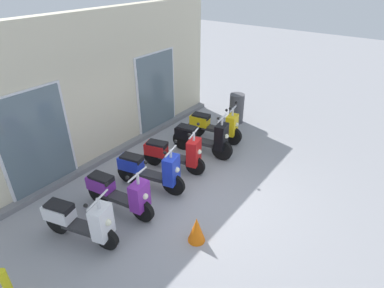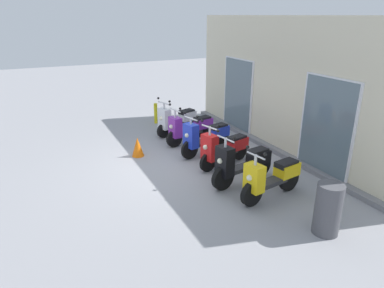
% 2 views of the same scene
% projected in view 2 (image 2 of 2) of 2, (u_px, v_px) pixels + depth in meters
% --- Properties ---
extents(ground_plane, '(40.00, 40.00, 0.00)m').
position_uv_depth(ground_plane, '(178.00, 167.00, 8.55)').
color(ground_plane, '#939399').
extents(storefront_facade, '(8.06, 0.50, 3.53)m').
position_uv_depth(storefront_facade, '(281.00, 88.00, 9.17)').
color(storefront_facade, beige).
rests_on(storefront_facade, ground_plane).
extents(scooter_white, '(0.77, 1.47, 1.21)m').
position_uv_depth(scooter_white, '(176.00, 120.00, 10.72)').
color(scooter_white, black).
rests_on(scooter_white, ground_plane).
extents(scooter_purple, '(0.63, 1.59, 1.21)m').
position_uv_depth(scooter_purple, '(190.00, 128.00, 9.95)').
color(scooter_purple, black).
rests_on(scooter_purple, ground_plane).
extents(scooter_blue, '(0.72, 1.63, 1.22)m').
position_uv_depth(scooter_blue, '(205.00, 136.00, 9.17)').
color(scooter_blue, black).
rests_on(scooter_blue, ground_plane).
extents(scooter_red, '(0.76, 1.56, 1.24)m').
position_uv_depth(scooter_red, '(224.00, 148.00, 8.46)').
color(scooter_red, black).
rests_on(scooter_red, ground_plane).
extents(scooter_black, '(0.64, 1.68, 1.29)m').
position_uv_depth(scooter_black, '(242.00, 163.00, 7.56)').
color(scooter_black, black).
rests_on(scooter_black, ground_plane).
extents(scooter_yellow, '(0.61, 1.61, 1.19)m').
position_uv_depth(scooter_yellow, '(271.00, 178.00, 6.95)').
color(scooter_yellow, black).
rests_on(scooter_yellow, ground_plane).
extents(traffic_cone, '(0.32, 0.32, 0.52)m').
position_uv_depth(traffic_cone, '(138.00, 147.00, 9.12)').
color(traffic_cone, orange).
rests_on(traffic_cone, ground_plane).
extents(trash_bin, '(0.45, 0.45, 0.92)m').
position_uv_depth(trash_bin, '(328.00, 209.00, 5.81)').
color(trash_bin, '#4C4C51').
rests_on(trash_bin, ground_plane).
extents(curb_bollard, '(0.12, 0.12, 0.70)m').
position_uv_depth(curb_bollard, '(156.00, 113.00, 11.87)').
color(curb_bollard, yellow).
rests_on(curb_bollard, ground_plane).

